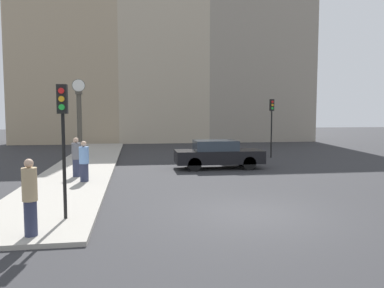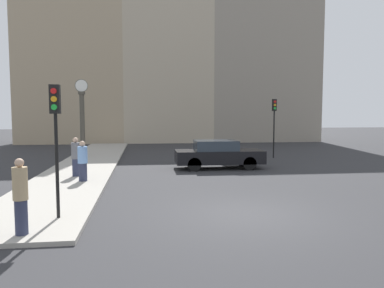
{
  "view_description": "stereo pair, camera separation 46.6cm",
  "coord_description": "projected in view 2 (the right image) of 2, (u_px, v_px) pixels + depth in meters",
  "views": [
    {
      "loc": [
        -3.39,
        -10.24,
        2.93
      ],
      "look_at": [
        -0.54,
        8.36,
        1.36
      ],
      "focal_mm": 35.0,
      "sensor_mm": 36.0,
      "label": 1
    },
    {
      "loc": [
        -2.93,
        -10.3,
        2.93
      ],
      "look_at": [
        -0.54,
        8.36,
        1.36
      ],
      "focal_mm": 35.0,
      "sensor_mm": 36.0,
      "label": 2
    }
  ],
  "objects": [
    {
      "name": "pedestrian_tan_coat",
      "position": [
        21.0,
        196.0,
        8.6
      ],
      "size": [
        0.34,
        0.34,
        1.78
      ],
      "color": "#2D334C",
      "rests_on": "sidewalk_corner"
    },
    {
      "name": "building_row",
      "position": [
        173.0,
        51.0,
        37.65
      ],
      "size": [
        29.68,
        5.0,
        19.32
      ],
      "color": "tan",
      "rests_on": "ground_plane"
    },
    {
      "name": "ground_plane",
      "position": [
        247.0,
        215.0,
        10.8
      ],
      "size": [
        120.0,
        120.0,
        0.0
      ],
      "primitive_type": "plane",
      "color": "#2D2D30"
    },
    {
      "name": "traffic_light_near",
      "position": [
        56.0,
        123.0,
        9.85
      ],
      "size": [
        0.26,
        0.24,
        3.55
      ],
      "color": "black",
      "rests_on": "sidewalk_corner"
    },
    {
      "name": "pedestrian_blue_stripe",
      "position": [
        83.0,
        161.0,
        15.41
      ],
      "size": [
        0.4,
        0.4,
        1.66
      ],
      "color": "#2D334C",
      "rests_on": "sidewalk_corner"
    },
    {
      "name": "sidewalk_corner",
      "position": [
        88.0,
        163.0,
        21.26
      ],
      "size": [
        3.26,
        26.75,
        0.12
      ],
      "primitive_type": "cube",
      "color": "#A39E93",
      "rests_on": "ground_plane"
    },
    {
      "name": "pedestrian_grey_jacket",
      "position": [
        76.0,
        157.0,
        16.6
      ],
      "size": [
        0.39,
        0.39,
        1.73
      ],
      "color": "#2D334C",
      "rests_on": "sidewalk_corner"
    },
    {
      "name": "sedan_car",
      "position": [
        218.0,
        154.0,
        19.67
      ],
      "size": [
        4.59,
        1.78,
        1.49
      ],
      "color": "black",
      "rests_on": "ground_plane"
    },
    {
      "name": "traffic_light_far",
      "position": [
        274.0,
        116.0,
        24.11
      ],
      "size": [
        0.26,
        0.24,
        3.81
      ],
      "color": "black",
      "rests_on": "ground_plane"
    },
    {
      "name": "street_clock",
      "position": [
        82.0,
        118.0,
        24.23
      ],
      "size": [
        0.82,
        0.39,
        4.97
      ],
      "color": "#4C473D",
      "rests_on": "sidewalk_corner"
    }
  ]
}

